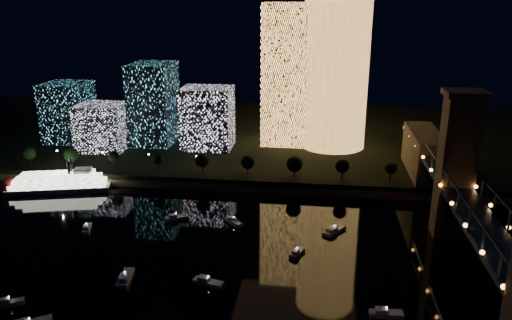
# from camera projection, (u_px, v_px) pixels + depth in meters

# --- Properties ---
(ground) EXTENTS (520.00, 520.00, 0.00)m
(ground) POSITION_uv_depth(u_px,v_px,m) (238.00, 305.00, 132.58)
(ground) COLOR black
(ground) RESTS_ON ground
(far_bank) EXTENTS (420.00, 160.00, 5.00)m
(far_bank) POSITION_uv_depth(u_px,v_px,m) (283.00, 136.00, 282.55)
(far_bank) COLOR black
(far_bank) RESTS_ON ground
(seawall) EXTENTS (420.00, 6.00, 3.00)m
(seawall) POSITION_uv_depth(u_px,v_px,m) (269.00, 188.00, 209.38)
(seawall) COLOR #6B5E4C
(seawall) RESTS_ON ground
(tower_cylindrical) EXTENTS (34.00, 34.00, 86.06)m
(tower_cylindrical) POSITION_uv_depth(u_px,v_px,m) (336.00, 61.00, 243.11)
(tower_cylindrical) COLOR #FFB051
(tower_cylindrical) RESTS_ON far_bank
(tower_rectangular) EXTENTS (22.11, 22.11, 70.35)m
(tower_rectangular) POSITION_uv_depth(u_px,v_px,m) (285.00, 75.00, 252.16)
(tower_rectangular) COLOR #FFB051
(tower_rectangular) RESTS_ON far_bank
(midrise_blocks) EXTENTS (99.05, 39.32, 41.03)m
(midrise_blocks) POSITION_uv_depth(u_px,v_px,m) (137.00, 113.00, 255.34)
(midrise_blocks) COLOR white
(midrise_blocks) RESTS_ON far_bank
(truss_bridge) EXTENTS (13.00, 266.00, 50.00)m
(truss_bridge) POSITION_uv_depth(u_px,v_px,m) (499.00, 259.00, 123.14)
(truss_bridge) COLOR navy
(truss_bridge) RESTS_ON ground
(riverboat) EXTENTS (45.88, 19.72, 13.58)m
(riverboat) POSITION_uv_depth(u_px,v_px,m) (54.00, 183.00, 209.40)
(riverboat) COLOR silver
(riverboat) RESTS_ON ground
(motorboats) EXTENTS (106.67, 74.88, 2.78)m
(motorboats) POSITION_uv_depth(u_px,v_px,m) (203.00, 273.00, 146.25)
(motorboats) COLOR silver
(motorboats) RESTS_ON ground
(esplanade_trees) EXTENTS (165.57, 6.87, 8.94)m
(esplanade_trees) POSITION_uv_depth(u_px,v_px,m) (200.00, 160.00, 215.96)
(esplanade_trees) COLOR black
(esplanade_trees) RESTS_ON far_bank
(street_lamps) EXTENTS (132.70, 0.70, 5.65)m
(street_lamps) POSITION_uv_depth(u_px,v_px,m) (197.00, 159.00, 222.45)
(street_lamps) COLOR black
(street_lamps) RESTS_ON far_bank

